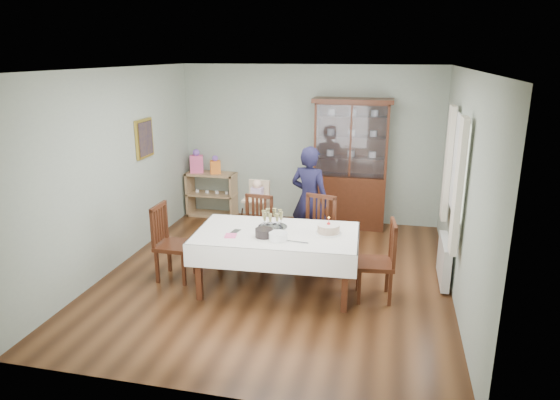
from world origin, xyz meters
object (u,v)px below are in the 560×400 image
(sideboard, at_px, (212,194))
(chair_far_right, at_px, (315,248))
(chair_far_left, at_px, (255,244))
(champagne_tray, at_px, (272,223))
(chair_end_left, at_px, (175,257))
(gift_bag_pink, at_px, (197,162))
(chair_end_right, at_px, (375,276))
(high_chair, at_px, (258,218))
(birthday_cake, at_px, (328,229))
(dining_table, at_px, (277,260))
(woman, at_px, (309,200))
(china_cabinet, at_px, (351,162))
(gift_bag_orange, at_px, (215,165))

(sideboard, distance_m, chair_far_right, 2.95)
(sideboard, distance_m, chair_far_left, 2.34)
(sideboard, relative_size, champagne_tray, 2.41)
(chair_end_left, distance_m, gift_bag_pink, 2.80)
(sideboard, xyz_separation_m, chair_end_right, (3.06, -2.62, -0.11))
(high_chair, distance_m, champagne_tray, 1.59)
(gift_bag_pink, bearing_deg, birthday_cake, -42.83)
(high_chair, bearing_deg, chair_end_left, -113.15)
(dining_table, distance_m, chair_end_left, 1.39)
(chair_far_left, height_order, birthday_cake, birthday_cake)
(woman, height_order, champagne_tray, woman)
(chair_end_left, height_order, woman, woman)
(china_cabinet, height_order, champagne_tray, china_cabinet)
(chair_far_right, height_order, champagne_tray, chair_far_right)
(gift_bag_pink, bearing_deg, chair_far_left, -49.49)
(chair_end_right, bearing_deg, chair_far_right, -135.84)
(champagne_tray, bearing_deg, dining_table, -58.51)
(chair_end_left, height_order, high_chair, high_chair)
(dining_table, distance_m, gift_bag_orange, 3.20)
(chair_far_right, xyz_separation_m, gift_bag_orange, (-2.12, 1.92, 0.64))
(china_cabinet, distance_m, sideboard, 2.60)
(dining_table, bearing_deg, chair_end_right, 1.03)
(sideboard, height_order, gift_bag_orange, gift_bag_orange)
(dining_table, distance_m, chair_far_right, 0.81)
(dining_table, bearing_deg, sideboard, 124.83)
(chair_end_left, relative_size, woman, 0.63)
(gift_bag_orange, bearing_deg, sideboard, 168.33)
(chair_end_left, xyz_separation_m, gift_bag_pink, (-0.71, 2.62, 0.69))
(chair_far_left, relative_size, woman, 0.60)
(chair_far_right, bearing_deg, champagne_tray, -117.01)
(sideboard, distance_m, chair_end_left, 2.68)
(birthday_cake, bearing_deg, sideboard, 134.10)
(dining_table, relative_size, woman, 1.28)
(chair_far_left, bearing_deg, chair_end_left, -135.10)
(gift_bag_pink, bearing_deg, champagne_tray, -51.00)
(champagne_tray, height_order, gift_bag_orange, gift_bag_orange)
(chair_end_left, xyz_separation_m, high_chair, (0.71, 1.55, 0.09))
(chair_far_left, height_order, gift_bag_orange, gift_bag_orange)
(chair_end_right, height_order, high_chair, high_chair)
(chair_far_right, height_order, birthday_cake, chair_far_right)
(dining_table, height_order, chair_end_left, chair_end_left)
(birthday_cake, height_order, gift_bag_pink, gift_bag_pink)
(woman, relative_size, champagne_tray, 4.29)
(chair_far_right, height_order, high_chair, chair_far_right)
(gift_bag_pink, bearing_deg, gift_bag_orange, 0.00)
(chair_end_right, bearing_deg, champagne_tray, -102.08)
(dining_table, xyz_separation_m, gift_bag_pink, (-2.10, 2.62, 0.60))
(chair_far_right, height_order, gift_bag_pink, gift_bag_pink)
(chair_end_right, distance_m, high_chair, 2.44)
(chair_far_left, distance_m, chair_end_left, 1.16)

